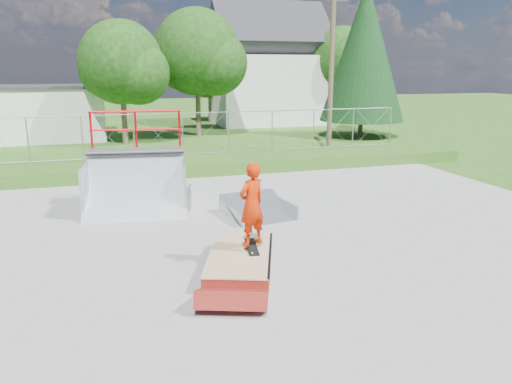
# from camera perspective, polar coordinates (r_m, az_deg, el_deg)

# --- Properties ---
(ground) EXTENTS (120.00, 120.00, 0.00)m
(ground) POSITION_cam_1_polar(r_m,az_deg,el_deg) (11.68, 0.06, -6.64)
(ground) COLOR #2A5E1A
(ground) RESTS_ON ground
(concrete_pad) EXTENTS (20.00, 16.00, 0.04)m
(concrete_pad) POSITION_cam_1_polar(r_m,az_deg,el_deg) (11.68, 0.06, -6.55)
(concrete_pad) COLOR gray
(concrete_pad) RESTS_ON ground
(grass_berm) EXTENTS (24.00, 3.00, 0.50)m
(grass_berm) POSITION_cam_1_polar(r_m,az_deg,el_deg) (20.57, -7.85, 3.03)
(grass_berm) COLOR #2A5E1A
(grass_berm) RESTS_ON ground
(grind_box) EXTENTS (2.08, 2.88, 0.39)m
(grind_box) POSITION_cam_1_polar(r_m,az_deg,el_deg) (10.48, -1.82, -7.99)
(grind_box) COLOR maroon
(grind_box) RESTS_ON concrete_pad
(quarter_pipe) EXTENTS (3.17, 2.79, 2.86)m
(quarter_pipe) POSITION_cam_1_polar(r_m,az_deg,el_deg) (14.78, -13.68, 3.12)
(quarter_pipe) COLOR #B0B3B8
(quarter_pipe) RESTS_ON concrete_pad
(flat_bank_ramp) EXTENTS (1.94, 2.04, 0.52)m
(flat_bank_ramp) POSITION_cam_1_polar(r_m,az_deg,el_deg) (14.10, 0.30, -1.87)
(flat_bank_ramp) COLOR #B0B3B8
(flat_bank_ramp) RESTS_ON concrete_pad
(skateboard) EXTENTS (0.33, 0.82, 0.13)m
(skateboard) POSITION_cam_1_polar(r_m,az_deg,el_deg) (10.60, -0.48, -6.36)
(skateboard) COLOR black
(skateboard) RESTS_ON grind_box
(skater) EXTENTS (0.76, 0.66, 1.75)m
(skater) POSITION_cam_1_polar(r_m,az_deg,el_deg) (10.32, -0.49, -1.81)
(skater) COLOR red
(skater) RESTS_ON grind_box
(chain_link_fence) EXTENTS (20.00, 0.06, 1.80)m
(chain_link_fence) POSITION_cam_1_polar(r_m,az_deg,el_deg) (21.36, -8.41, 6.54)
(chain_link_fence) COLOR gray
(chain_link_fence) RESTS_ON grass_berm
(utility_building_flat) EXTENTS (10.00, 6.00, 3.00)m
(utility_building_flat) POSITION_cam_1_polar(r_m,az_deg,el_deg) (32.89, -25.76, 8.06)
(utility_building_flat) COLOR silver
(utility_building_flat) RESTS_ON ground
(gable_house) EXTENTS (8.40, 6.08, 8.94)m
(gable_house) POSITION_cam_1_polar(r_m,az_deg,el_deg) (38.44, 1.37, 13.58)
(gable_house) COLOR silver
(gable_house) RESTS_ON ground
(utility_pole) EXTENTS (0.24, 0.24, 8.00)m
(utility_pole) POSITION_cam_1_polar(r_m,az_deg,el_deg) (24.88, 8.60, 13.58)
(utility_pole) COLOR brown
(utility_pole) RESTS_ON ground
(tree_left_near) EXTENTS (4.76, 4.48, 6.65)m
(tree_left_near) POSITION_cam_1_polar(r_m,az_deg,el_deg) (28.31, -14.64, 13.81)
(tree_left_near) COLOR brown
(tree_left_near) RESTS_ON ground
(tree_center) EXTENTS (5.44, 5.12, 7.60)m
(tree_center) POSITION_cam_1_polar(r_m,az_deg,el_deg) (30.85, -6.18, 15.27)
(tree_center) COLOR brown
(tree_center) RESTS_ON ground
(tree_right_far) EXTENTS (5.10, 4.80, 7.12)m
(tree_right_far) POSITION_cam_1_polar(r_m,az_deg,el_deg) (38.48, 10.15, 14.42)
(tree_right_far) COLOR brown
(tree_right_far) RESTS_ON ground
(tree_back_mid) EXTENTS (4.08, 3.84, 5.70)m
(tree_back_mid) POSITION_cam_1_polar(r_m,az_deg,el_deg) (39.22, -4.92, 13.24)
(tree_back_mid) COLOR brown
(tree_back_mid) RESTS_ON ground
(conifer_tree) EXTENTS (5.04, 5.04, 9.10)m
(conifer_tree) POSITION_cam_1_polar(r_m,az_deg,el_deg) (31.41, 12.26, 15.39)
(conifer_tree) COLOR brown
(conifer_tree) RESTS_ON ground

